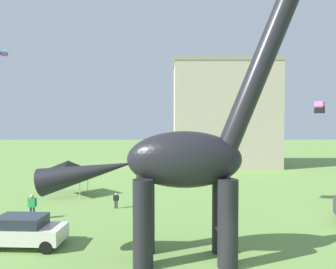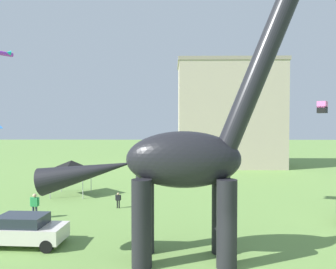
{
  "view_description": "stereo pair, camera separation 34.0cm",
  "coord_description": "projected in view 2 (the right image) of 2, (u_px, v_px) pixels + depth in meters",
  "views": [
    {
      "loc": [
        -2.49,
        -11.19,
        6.07
      ],
      "look_at": [
        -2.4,
        5.27,
        5.57
      ],
      "focal_mm": 34.95,
      "sensor_mm": 36.0,
      "label": 1
    },
    {
      "loc": [
        -2.15,
        -11.19,
        6.07
      ],
      "look_at": [
        -2.4,
        5.27,
        5.57
      ],
      "focal_mm": 34.95,
      "sensor_mm": 36.0,
      "label": 2
    }
  ],
  "objects": [
    {
      "name": "person_vendor_side",
      "position": [
        118.0,
        199.0,
        23.7
      ],
      "size": [
        0.42,
        0.19,
        1.13
      ],
      "rotation": [
        0.0,
        0.0,
        4.66
      ],
      "color": "black",
      "rests_on": "ground_plane"
    },
    {
      "name": "kite_trailing",
      "position": [
        6.0,
        54.0,
        36.57
      ],
      "size": [
        1.77,
        1.73,
        0.5
      ],
      "color": "purple"
    },
    {
      "name": "parked_sedan_left",
      "position": [
        23.0,
        230.0,
        16.33
      ],
      "size": [
        4.29,
        2.03,
        1.55
      ],
      "rotation": [
        0.0,
        0.0,
        -0.05
      ],
      "color": "silver",
      "rests_on": "ground_plane"
    },
    {
      "name": "person_near_flyer",
      "position": [
        35.0,
        203.0,
        21.05
      ],
      "size": [
        0.6,
        0.27,
        1.62
      ],
      "rotation": [
        0.0,
        0.0,
        3.51
      ],
      "color": "#2D3347",
      "rests_on": "ground_plane"
    },
    {
      "name": "background_building_block",
      "position": [
        229.0,
        114.0,
        47.39
      ],
      "size": [
        14.88,
        8.41,
        15.15
      ],
      "color": "#B7A893",
      "rests_on": "ground_plane"
    },
    {
      "name": "dinosaur_sculpture",
      "position": [
        182.0,
        159.0,
        14.55
      ],
      "size": [
        11.94,
        2.53,
        12.48
      ],
      "rotation": [
        0.0,
        0.0,
        0.11
      ],
      "color": "black",
      "rests_on": "ground_plane"
    },
    {
      "name": "kite_mid_center",
      "position": [
        322.0,
        107.0,
        19.92
      ],
      "size": [
        0.71,
        0.71,
        0.72
      ],
      "color": "pink"
    },
    {
      "name": "festival_canopy_tent",
      "position": [
        71.0,
        166.0,
        28.04
      ],
      "size": [
        3.15,
        3.15,
        3.0
      ],
      "color": "#B2B2B7",
      "rests_on": "ground_plane"
    }
  ]
}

